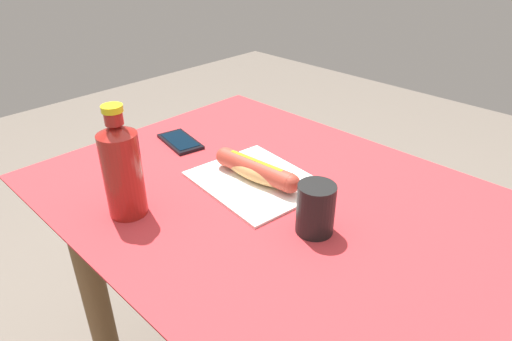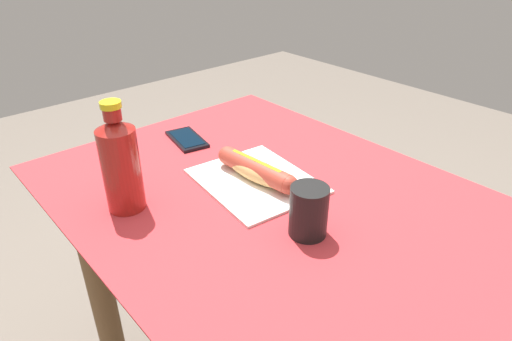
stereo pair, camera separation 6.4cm
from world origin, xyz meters
name	(u,v)px [view 2 (the right image)]	position (x,y,z in m)	size (l,w,h in m)	color
dining_table	(270,256)	(0.00, 0.00, 0.61)	(1.02, 0.77, 0.78)	brown
paper_wrapper	(256,181)	(0.06, -0.01, 0.78)	(0.27, 0.23, 0.01)	white
hot_dog	(256,170)	(0.06, -0.01, 0.81)	(0.23, 0.06, 0.05)	tan
cell_phone	(187,139)	(0.35, -0.02, 0.78)	(0.15, 0.10, 0.01)	black
soda_bottle	(121,164)	(0.17, 0.25, 0.88)	(0.08, 0.08, 0.23)	maroon
drinking_cup	(309,211)	(-0.14, 0.04, 0.83)	(0.07, 0.07, 0.10)	black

